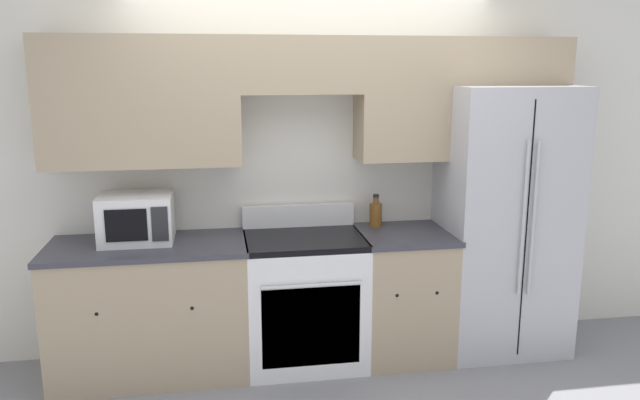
{
  "coord_description": "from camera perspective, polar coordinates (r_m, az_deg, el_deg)",
  "views": [
    {
      "loc": [
        -0.67,
        -3.7,
        2.03
      ],
      "look_at": [
        0.0,
        0.31,
        1.15
      ],
      "focal_mm": 35.0,
      "sensor_mm": 36.0,
      "label": 1
    }
  ],
  "objects": [
    {
      "name": "lower_cabinets_left",
      "position": [
        4.33,
        -15.21,
        -9.6
      ],
      "size": [
        1.28,
        0.64,
        0.9
      ],
      "color": "tan",
      "rests_on": "ground_plane"
    },
    {
      "name": "microwave",
      "position": [
        4.22,
        -16.42,
        -1.6
      ],
      "size": [
        0.46,
        0.38,
        0.31
      ],
      "color": "white",
      "rests_on": "lower_cabinets_left"
    },
    {
      "name": "lower_cabinets_right",
      "position": [
        4.49,
        7.58,
        -8.47
      ],
      "size": [
        0.63,
        0.64,
        0.9
      ],
      "color": "tan",
      "rests_on": "ground_plane"
    },
    {
      "name": "oven_range",
      "position": [
        4.34,
        -1.43,
        -9.03
      ],
      "size": [
        0.8,
        0.65,
        1.06
      ],
      "color": "white",
      "rests_on": "ground_plane"
    },
    {
      "name": "wall_back",
      "position": [
        4.36,
        -0.51,
        5.44
      ],
      "size": [
        8.0,
        0.39,
        2.6
      ],
      "color": "silver",
      "rests_on": "ground_plane"
    },
    {
      "name": "ground_plane",
      "position": [
        4.27,
        0.72,
        -16.13
      ],
      "size": [
        12.0,
        12.0,
        0.0
      ],
      "primitive_type": "plane",
      "color": "gray"
    },
    {
      "name": "bottle",
      "position": [
        4.47,
        5.11,
        -1.25
      ],
      "size": [
        0.09,
        0.09,
        0.23
      ],
      "color": "brown",
      "rests_on": "lower_cabinets_right"
    },
    {
      "name": "refrigerator",
      "position": [
        4.64,
        16.32,
        -1.74
      ],
      "size": [
        0.87,
        0.74,
        1.89
      ],
      "color": "#B7B7BC",
      "rests_on": "ground_plane"
    }
  ]
}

